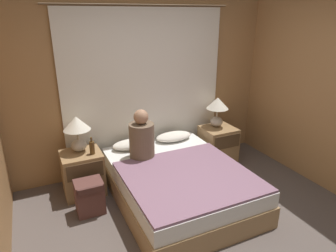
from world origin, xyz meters
The scene contains 14 objects.
ground_plane centered at (0.00, 0.00, 0.00)m, with size 16.00×16.00×0.00m, color #564C47.
wall_back centered at (0.00, 1.92, 1.25)m, with size 3.98×0.06×2.50m.
curtain_panel centered at (0.00, 1.85, 1.18)m, with size 2.58×0.02×2.36m.
bed centered at (0.00, 0.82, 0.22)m, with size 1.50×1.96×0.45m.
nightstand_left centered at (-1.06, 1.49, 0.29)m, with size 0.50×0.47×0.57m.
nightstand_right centered at (1.06, 1.49, 0.29)m, with size 0.50×0.47×0.57m.
lamp_left centered at (-1.06, 1.57, 0.88)m, with size 0.34×0.34×0.47m.
lamp_right centered at (1.06, 1.57, 0.88)m, with size 0.34×0.34×0.47m.
pillow_left centered at (-0.33, 1.61, 0.51)m, with size 0.56×0.30×0.12m.
pillow_right centered at (0.33, 1.61, 0.51)m, with size 0.56×0.30×0.12m.
blanket_on_bed centered at (0.00, 0.55, 0.47)m, with size 1.44×1.37×0.03m.
person_left_in_bed centered at (-0.30, 1.27, 0.73)m, with size 0.33×0.33×0.66m.
beer_bottle_on_left_stand centered at (-0.92, 1.40, 0.66)m, with size 0.07×0.07×0.23m.
backpack_on_floor centered at (-1.07, 1.02, 0.23)m, with size 0.32×0.28×0.42m.
Camera 1 is at (-1.51, -2.10, 2.24)m, focal length 32.00 mm.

